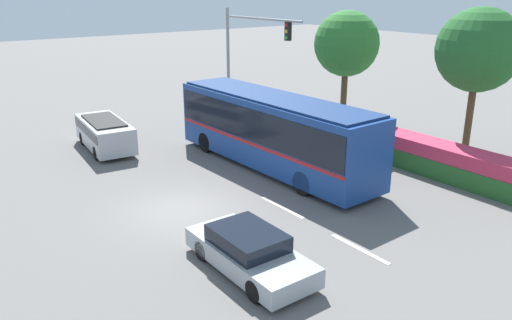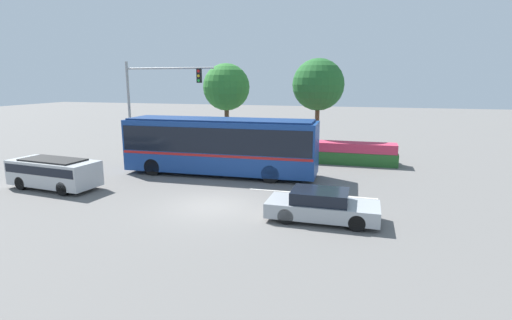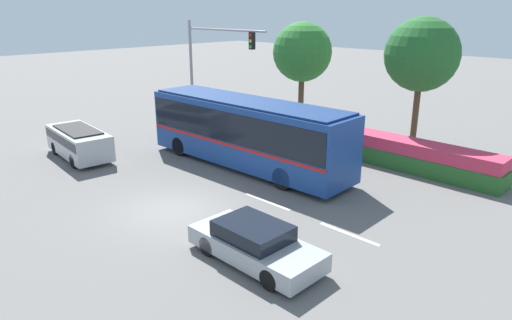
% 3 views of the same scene
% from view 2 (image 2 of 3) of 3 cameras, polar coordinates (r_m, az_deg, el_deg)
% --- Properties ---
extents(ground_plane, '(140.00, 140.00, 0.00)m').
position_cam_2_polar(ground_plane, '(17.47, -6.66, -6.78)').
color(ground_plane, slate).
extents(city_bus, '(11.40, 2.86, 3.33)m').
position_cam_2_polar(city_bus, '(22.78, -5.33, 2.49)').
color(city_bus, navy).
rests_on(city_bus, ground).
extents(sedan_foreground, '(4.42, 1.86, 1.24)m').
position_cam_2_polar(sedan_foreground, '(15.73, 9.68, -6.70)').
color(sedan_foreground, '#9EA3A8').
rests_on(sedan_foreground, ground).
extents(suv_left_lane, '(4.93, 2.35, 1.56)m').
position_cam_2_polar(suv_left_lane, '(22.48, -27.64, -1.48)').
color(suv_left_lane, '#B2B5B7').
rests_on(suv_left_lane, ground).
extents(traffic_light_pole, '(6.51, 0.24, 6.78)m').
position_cam_2_polar(traffic_light_pole, '(27.81, -15.40, 9.19)').
color(traffic_light_pole, gray).
rests_on(traffic_light_pole, ground).
extents(flowering_hedge, '(8.23, 1.43, 1.44)m').
position_cam_2_polar(flowering_hedge, '(26.73, 11.44, 1.09)').
color(flowering_hedge, '#286028').
rests_on(flowering_hedge, ground).
extents(street_tree_left, '(3.46, 3.46, 6.75)m').
position_cam_2_polar(street_tree_left, '(29.23, -4.40, 10.62)').
color(street_tree_left, brown).
rests_on(street_tree_left, ground).
extents(street_tree_centre, '(3.79, 3.79, 7.10)m').
position_cam_2_polar(street_tree_centre, '(29.18, 9.16, 10.89)').
color(street_tree_centre, brown).
rests_on(street_tree_centre, ground).
extents(lane_stripe_near, '(2.40, 0.16, 0.01)m').
position_cam_2_polar(lane_stripe_near, '(19.21, 14.01, -5.32)').
color(lane_stripe_near, silver).
rests_on(lane_stripe_near, ground).
extents(lane_stripe_mid, '(2.40, 0.16, 0.01)m').
position_cam_2_polar(lane_stripe_mid, '(19.75, 2.44, -4.51)').
color(lane_stripe_mid, silver).
rests_on(lane_stripe_mid, ground).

